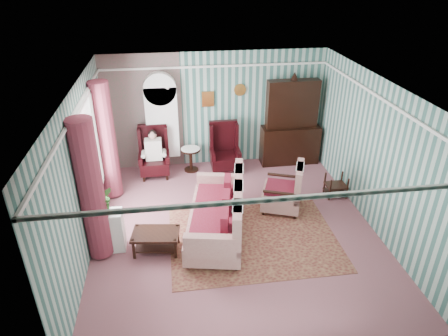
{
  "coord_description": "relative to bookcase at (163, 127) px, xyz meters",
  "views": [
    {
      "loc": [
        -1.13,
        -6.47,
        4.84
      ],
      "look_at": [
        -0.13,
        0.6,
        1.06
      ],
      "focal_mm": 32.0,
      "sensor_mm": 36.0,
      "label": 1
    }
  ],
  "objects": [
    {
      "name": "floor",
      "position": [
        1.35,
        -2.84,
        -1.12
      ],
      "size": [
        6.0,
        6.0,
        0.0
      ],
      "primitive_type": "plane",
      "color": "#834C51",
      "rests_on": "ground"
    },
    {
      "name": "room_shell",
      "position": [
        0.73,
        -2.66,
        0.89
      ],
      "size": [
        5.53,
        6.02,
        2.91
      ],
      "color": "#37655B",
      "rests_on": "ground"
    },
    {
      "name": "bookcase",
      "position": [
        0.0,
        0.0,
        0.0
      ],
      "size": [
        0.8,
        0.28,
        2.24
      ],
      "primitive_type": "cube",
      "color": "white",
      "rests_on": "floor"
    },
    {
      "name": "dresser_hutch",
      "position": [
        3.25,
        -0.12,
        0.06
      ],
      "size": [
        1.5,
        0.56,
        2.36
      ],
      "primitive_type": "cube",
      "color": "black",
      "rests_on": "floor"
    },
    {
      "name": "wingback_left",
      "position": [
        -0.25,
        -0.39,
        -0.5
      ],
      "size": [
        0.76,
        0.8,
        1.25
      ],
      "primitive_type": "cube",
      "color": "black",
      "rests_on": "floor"
    },
    {
      "name": "wingback_right",
      "position": [
        1.5,
        -0.39,
        -0.5
      ],
      "size": [
        0.76,
        0.8,
        1.25
      ],
      "primitive_type": "cube",
      "color": "black",
      "rests_on": "floor"
    },
    {
      "name": "seated_woman",
      "position": [
        -0.25,
        -0.39,
        -0.53
      ],
      "size": [
        0.44,
        0.4,
        1.18
      ],
      "primitive_type": null,
      "color": "silver",
      "rests_on": "floor"
    },
    {
      "name": "round_side_table",
      "position": [
        0.65,
        -0.24,
        -0.82
      ],
      "size": [
        0.5,
        0.5,
        0.6
      ],
      "primitive_type": "cylinder",
      "color": "black",
      "rests_on": "floor"
    },
    {
      "name": "nest_table",
      "position": [
        3.82,
        -1.94,
        -0.85
      ],
      "size": [
        0.45,
        0.38,
        0.54
      ],
      "primitive_type": "cube",
      "color": "black",
      "rests_on": "floor"
    },
    {
      "name": "plant_stand",
      "position": [
        -1.05,
        -3.14,
        -0.72
      ],
      "size": [
        0.55,
        0.35,
        0.8
      ],
      "primitive_type": "cube",
      "color": "silver",
      "rests_on": "floor"
    },
    {
      "name": "rug",
      "position": [
        1.65,
        -3.14,
        -1.11
      ],
      "size": [
        3.2,
        2.6,
        0.01
      ],
      "primitive_type": "cube",
      "color": "#4F1A1C",
      "rests_on": "floor"
    },
    {
      "name": "sofa",
      "position": [
        0.95,
        -2.99,
        -0.58
      ],
      "size": [
        1.43,
        2.43,
        1.07
      ],
      "primitive_type": "cube",
      "rotation": [
        0.0,
        0.0,
        1.38
      ],
      "color": "#BFBA94",
      "rests_on": "floor"
    },
    {
      "name": "floral_armchair",
      "position": [
        2.46,
        -2.27,
        -0.62
      ],
      "size": [
        1.12,
        1.13,
        0.99
      ],
      "primitive_type": "cube",
      "rotation": [
        0.0,
        0.0,
        1.21
      ],
      "color": "beige",
      "rests_on": "floor"
    },
    {
      "name": "coffee_table",
      "position": [
        -0.2,
        -3.33,
        -0.92
      ],
      "size": [
        0.92,
        0.65,
        0.41
      ],
      "primitive_type": "cube",
      "rotation": [
        0.0,
        0.0,
        -0.14
      ],
      "color": "black",
      "rests_on": "floor"
    },
    {
      "name": "potted_plant_a",
      "position": [
        -1.1,
        -3.28,
        -0.12
      ],
      "size": [
        0.45,
        0.42,
        0.39
      ],
      "primitive_type": "imported",
      "rotation": [
        0.0,
        0.0,
        0.42
      ],
      "color": "#26591B",
      "rests_on": "plant_stand"
    },
    {
      "name": "potted_plant_b",
      "position": [
        -1.04,
        -2.99,
        -0.1
      ],
      "size": [
        0.28,
        0.25,
        0.44
      ],
      "primitive_type": "imported",
      "rotation": [
        0.0,
        0.0,
        0.27
      ],
      "color": "#1B4916",
      "rests_on": "plant_stand"
    },
    {
      "name": "potted_plant_c",
      "position": [
        -1.18,
        -3.06,
        -0.1
      ],
      "size": [
        0.3,
        0.3,
        0.43
      ],
      "primitive_type": "imported",
      "rotation": [
        0.0,
        0.0,
        0.25
      ],
      "color": "#1C4D18",
      "rests_on": "plant_stand"
    }
  ]
}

